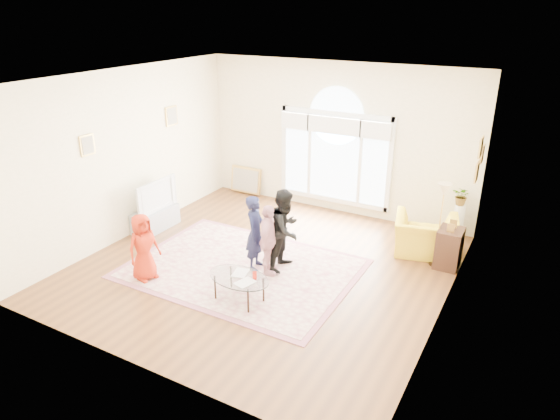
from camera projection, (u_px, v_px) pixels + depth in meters
The scene contains 17 objects.
ground at pixel (264, 266), 8.71m from camera, with size 6.00×6.00×0.00m, color #53321A.
room_shell at pixel (333, 142), 10.39m from camera, with size 6.00×6.00×6.00m.
area_rug at pixel (242, 268), 8.62m from camera, with size 3.60×2.60×0.02m, color beige.
rug_border at pixel (242, 269), 8.62m from camera, with size 3.80×2.80×0.01m, color #985665.
tv_console at pixel (155, 219), 10.11m from camera, with size 0.45×1.00×0.42m, color #979A9F.
television at pixel (153, 195), 9.90m from camera, with size 0.17×1.08×0.62m.
coffee_table at pixel (239, 278), 7.55m from camera, with size 1.09×0.77×0.54m.
armchair at pixel (425, 236), 9.03m from camera, with size 1.08×0.95×0.71m, color yellow.
side_cabinet at pixel (449, 248), 8.59m from camera, with size 0.40×0.50×0.70m, color black.
floor_lamp at pixel (443, 196), 8.28m from camera, with size 0.29×0.29×1.51m.
plant_pedestal at pixel (458, 222), 9.62m from camera, with size 0.20×0.20×0.70m, color white.
potted_plant at pixel (462, 196), 9.42m from camera, with size 0.33×0.29×0.37m, color #33722D.
leaning_picture at pixel (246, 193), 12.05m from camera, with size 0.80×0.05×0.62m, color tan.
child_red at pixel (143, 247), 8.09m from camera, with size 0.56×0.36×1.14m, color #B22610.
child_navy at pixel (256, 233), 8.39m from camera, with size 0.48×0.32×1.32m, color #161936.
child_black at pixel (285, 230), 8.39m from camera, with size 0.69×0.54×1.42m, color black.
child_pink at pixel (268, 240), 8.22m from camera, with size 0.72×0.30×1.23m, color pink.
Camera 1 is at (3.96, -6.58, 4.24)m, focal length 32.00 mm.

